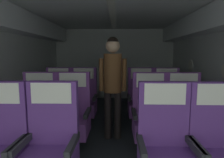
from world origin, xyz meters
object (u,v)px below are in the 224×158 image
Objects in this scene: seat_c_left_aisle at (83,101)px; seat_a_right_aisle at (220,153)px; seat_a_right_window at (165,152)px; seat_b_right_window at (150,118)px; seat_c_right_window at (141,101)px; flight_attendant at (113,77)px; seat_b_left_aisle at (72,117)px; seat_b_right_aisle at (184,118)px; seat_c_left_window at (58,101)px; seat_c_right_aisle at (167,102)px; seat_a_left_aisle at (50,150)px; seat_b_left_window at (39,117)px.

seat_a_right_aisle is at bearing -49.84° from seat_c_left_aisle.
seat_b_right_window is at bearing 88.92° from seat_a_right_window.
flight_attendant reaches higher than seat_c_right_window.
seat_b_left_aisle is at bearing 139.07° from seat_a_right_window.
seat_b_right_aisle is at bearing 89.53° from seat_a_right_aisle.
seat_b_right_aisle is at bearing -23.90° from seat_c_left_window.
flight_attendant is at bearing 127.52° from seat_a_right_aisle.
seat_a_right_window is at bearing -40.93° from seat_b_left_aisle.
seat_c_right_aisle is at bearing -0.48° from seat_c_left_aisle.
seat_a_left_aisle is 1.43m from seat_b_right_window.
seat_c_left_window is at bearing 90.72° from seat_b_left_window.
flight_attendant is (-1.00, -0.55, 0.53)m from seat_c_right_aisle.
seat_a_right_aisle and seat_a_right_window have the same top height.
flight_attendant is at bearing 144.86° from seat_b_right_window.
seat_b_left_aisle is 0.92m from seat_c_left_aisle.
seat_a_left_aisle and seat_c_right_aisle have the same top height.
seat_c_left_window is (-2.06, 1.86, 0.00)m from seat_a_right_aisle.
seat_a_right_aisle and seat_b_left_aisle have the same top height.
seat_a_right_window is at bearing -104.68° from seat_c_right_aisle.
seat_a_left_aisle is 2.41m from seat_c_right_aisle.
seat_a_left_aisle is 1.00× the size of seat_c_left_window.
flight_attendant reaches higher than seat_b_left_window.
seat_a_right_aisle and seat_c_left_aisle have the same top height.
seat_b_left_aisle is at bearing 2.61° from seat_b_left_window.
seat_c_left_window is (-0.50, 1.85, 0.00)m from seat_a_left_aisle.
seat_a_right_aisle is at bearing -71.72° from flight_attendant.
seat_b_left_window and seat_c_right_aisle have the same top height.
seat_b_left_aisle and seat_c_right_window have the same top height.
seat_a_right_aisle is 0.68× the size of flight_attendant.
seat_c_left_aisle is (-1.09, 1.86, 0.00)m from seat_a_right_window.
seat_a_left_aisle is at bearing -89.38° from seat_b_left_aisle.
seat_b_left_aisle is at bearing -61.84° from seat_c_left_window.
seat_c_left_aisle is 1.57m from seat_c_right_aisle.
seat_b_right_window is (-0.48, -0.01, 0.00)m from seat_b_right_aisle.
seat_b_left_window and seat_b_right_window have the same top height.
seat_c_right_aisle is (1.57, -0.01, 0.00)m from seat_c_left_aisle.
seat_b_left_window is 1.00× the size of seat_c_left_aisle.
seat_c_left_window is 1.00× the size of seat_c_right_window.
seat_a_right_window is 1.81m from seat_b_left_window.
seat_a_right_window and seat_c_left_window have the same top height.
seat_b_right_aisle is at bearing -0.17° from seat_b_left_aisle.
seat_c_left_aisle and seat_c_right_window have the same top height.
seat_c_left_window is at bearing -179.24° from seat_c_left_aisle.
seat_b_left_window is 2.25m from seat_c_right_aisle.
seat_c_left_aisle is (0.49, 0.01, 0.00)m from seat_c_left_window.
seat_b_right_window is at bearing -30.32° from seat_c_left_window.
flight_attendant is (0.57, -0.56, 0.53)m from seat_c_left_aisle.
seat_b_right_aisle is (1.57, 0.93, 0.00)m from seat_a_left_aisle.
seat_a_left_aisle is 1.08m from seat_a_right_window.
seat_b_right_window is 0.95m from seat_c_right_window.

